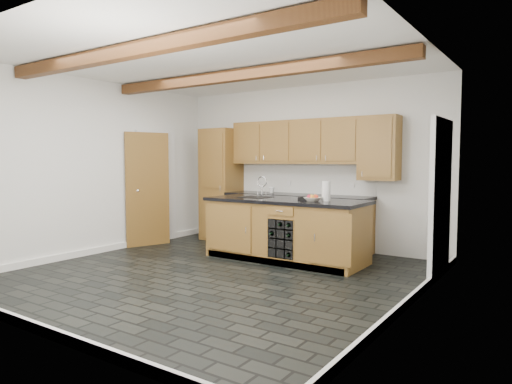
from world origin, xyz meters
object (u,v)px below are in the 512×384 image
island (286,230)px  paper_towel (326,191)px  kitchen_scale (305,198)px  fruit_bowl (313,199)px

island → paper_towel: (0.65, 0.04, 0.61)m
island → paper_towel: 0.89m
kitchen_scale → fruit_bowl: bearing=-1.4°
paper_towel → island: bearing=-176.6°
fruit_bowl → kitchen_scale: bearing=156.7°
kitchen_scale → paper_towel: bearing=34.5°
fruit_bowl → paper_towel: bearing=46.0°
island → kitchen_scale: 0.60m
island → fruit_bowl: size_ratio=10.54×
island → fruit_bowl: 0.72m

